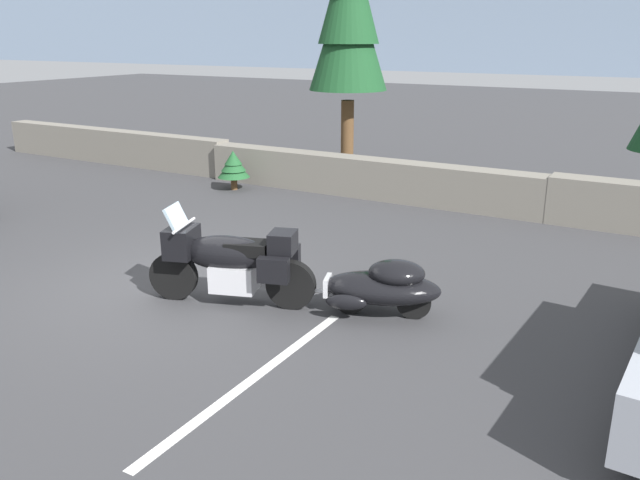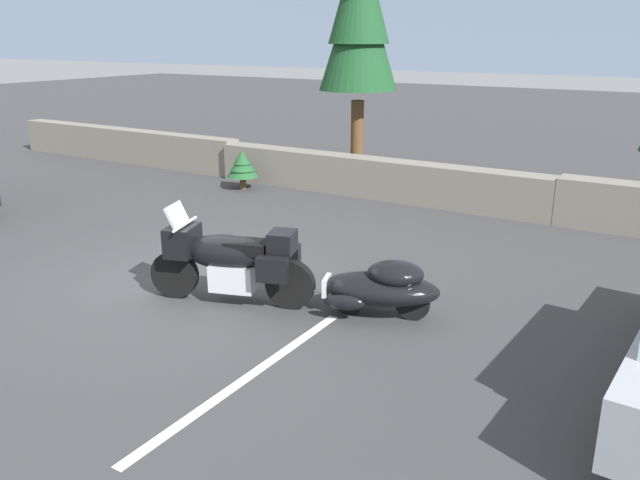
# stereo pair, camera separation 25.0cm
# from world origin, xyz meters

# --- Properties ---
(ground_plane) EXTENTS (80.00, 80.00, 0.00)m
(ground_plane) POSITION_xyz_m (0.00, 0.00, 0.00)
(ground_plane) COLOR #38383A
(stone_guard_wall) EXTENTS (24.00, 0.62, 0.93)m
(stone_guard_wall) POSITION_xyz_m (0.36, 6.39, 0.45)
(stone_guard_wall) COLOR slate
(stone_guard_wall) RESTS_ON ground
(touring_motorcycle) EXTENTS (2.24, 1.17, 1.33)m
(touring_motorcycle) POSITION_xyz_m (1.14, -0.00, 0.62)
(touring_motorcycle) COLOR black
(touring_motorcycle) RESTS_ON ground
(car_shaped_trailer) EXTENTS (2.20, 1.14, 0.76)m
(car_shaped_trailer) POSITION_xyz_m (3.08, 0.64, 0.41)
(car_shaped_trailer) COLOR black
(car_shaped_trailer) RESTS_ON ground
(pine_tree_tall) EXTENTS (1.93, 1.93, 6.64)m
(pine_tree_tall) POSITION_xyz_m (-1.37, 8.18, 4.16)
(pine_tree_tall) COLOR brown
(pine_tree_tall) RESTS_ON ground
(pine_sapling_near) EXTENTS (0.75, 0.75, 0.92)m
(pine_sapling_near) POSITION_xyz_m (-2.93, 5.44, 0.57)
(pine_sapling_near) COLOR brown
(pine_sapling_near) RESTS_ON ground
(parking_stripe_marker) EXTENTS (0.12, 3.60, 0.01)m
(parking_stripe_marker) POSITION_xyz_m (2.57, -1.50, 0.00)
(parking_stripe_marker) COLOR silver
(parking_stripe_marker) RESTS_ON ground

